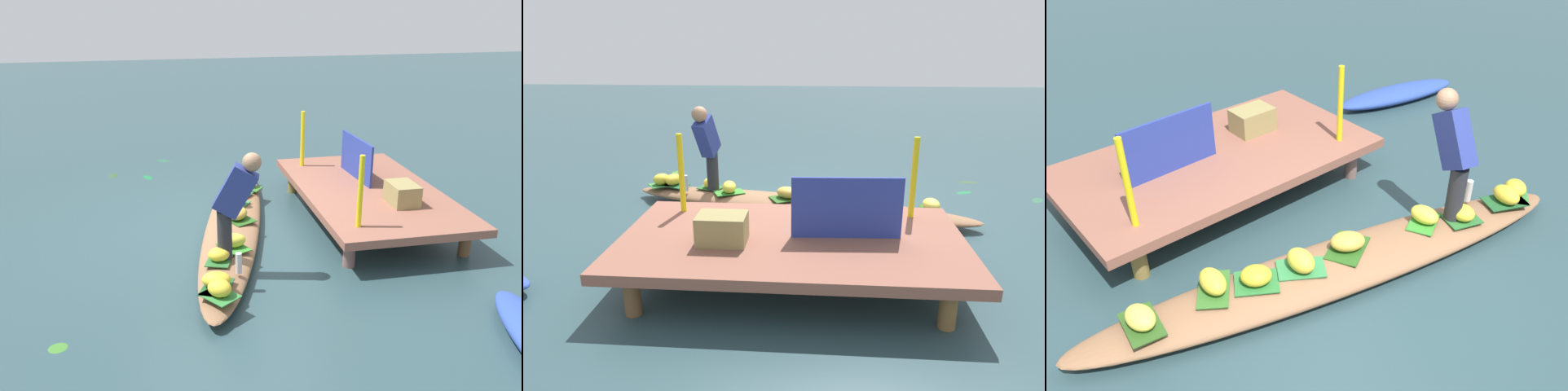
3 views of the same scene
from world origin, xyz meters
TOP-DOWN VIEW (x-y plane):
  - canal_water at (0.00, 0.00)m, footprint 40.00×40.00m
  - dock_platform at (-0.07, 1.86)m, footprint 3.20×1.80m
  - vendor_boat at (0.00, 0.00)m, footprint 4.75×1.74m
  - leaf_mat_0 at (0.91, -0.14)m, footprint 0.45×0.38m
  - banana_bunch_0 at (0.91, -0.14)m, footprint 0.21×0.30m
  - leaf_mat_1 at (-1.68, 0.39)m, footprint 0.31×0.43m
  - banana_bunch_1 at (-1.68, 0.39)m, footprint 0.22×0.30m
  - leaf_mat_2 at (-0.77, 0.21)m, footprint 0.46×0.44m
  - banana_bunch_2 at (-0.77, 0.21)m, footprint 0.34×0.33m
  - leaf_mat_3 at (-0.39, 0.10)m, footprint 0.48×0.44m
  - banana_bunch_3 at (-0.39, 0.10)m, footprint 0.23×0.31m
  - leaf_mat_4 at (0.10, 0.04)m, footprint 0.52×0.46m
  - banana_bunch_4 at (0.10, 0.04)m, footprint 0.38×0.35m
  - leaf_mat_5 at (1.22, -0.35)m, footprint 0.39×0.35m
  - banana_bunch_5 at (1.22, -0.35)m, footprint 0.21×0.24m
  - leaf_mat_6 at (1.78, -0.44)m, footprint 0.48×0.41m
  - banana_bunch_6 at (1.78, -0.44)m, footprint 0.26×0.33m
  - leaf_mat_7 at (-1.07, 0.36)m, footprint 0.45×0.50m
  - banana_bunch_7 at (-1.07, 0.36)m, footprint 0.23×0.33m
  - leaf_mat_8 at (1.96, -0.43)m, footprint 0.43×0.42m
  - banana_bunch_8 at (1.96, -0.43)m, footprint 0.32×0.32m
  - vendor_person at (1.19, -0.16)m, footprint 0.29×0.53m
  - water_bottle at (1.53, -0.18)m, footprint 0.07×0.07m
  - market_banner at (-0.57, 1.86)m, footprint 1.01×0.08m
  - railing_post_west at (-1.27, 1.26)m, footprint 0.06×0.06m
  - railing_post_east at (1.13, 1.26)m, footprint 0.06×0.06m
  - produce_crate at (0.55, 2.05)m, footprint 0.44×0.32m
  - drifting_plant_0 at (-3.48, -0.77)m, footprint 0.27×0.32m
  - drifting_plant_1 at (-2.75, -1.65)m, footprint 0.30×0.16m
  - drifting_plant_2 at (-2.52, -1.07)m, footprint 0.29×0.22m
  - drifting_plant_3 at (2.20, -1.90)m, footprint 0.20×0.21m

SIDE VIEW (x-z plane):
  - canal_water at x=0.00m, z-range 0.00..0.00m
  - drifting_plant_0 at x=-3.48m, z-range 0.00..0.01m
  - drifting_plant_1 at x=-2.75m, z-range 0.00..0.01m
  - drifting_plant_2 at x=-2.52m, z-range 0.00..0.01m
  - drifting_plant_3 at x=2.20m, z-range 0.00..0.01m
  - vendor_boat at x=0.00m, z-range 0.00..0.21m
  - leaf_mat_0 at x=0.91m, z-range 0.21..0.22m
  - leaf_mat_1 at x=-1.68m, z-range 0.21..0.22m
  - leaf_mat_2 at x=-0.77m, z-range 0.21..0.22m
  - leaf_mat_3 at x=-0.39m, z-range 0.21..0.22m
  - leaf_mat_4 at x=0.10m, z-range 0.21..0.22m
  - leaf_mat_5 at x=1.22m, z-range 0.21..0.22m
  - leaf_mat_6 at x=1.78m, z-range 0.21..0.22m
  - leaf_mat_7 at x=-1.07m, z-range 0.21..0.22m
  - leaf_mat_8 at x=1.96m, z-range 0.21..0.22m
  - banana_bunch_2 at x=-0.77m, z-range 0.22..0.36m
  - banana_bunch_5 at x=1.22m, z-range 0.22..0.36m
  - banana_bunch_1 at x=-1.68m, z-range 0.22..0.36m
  - banana_bunch_4 at x=0.10m, z-range 0.22..0.37m
  - banana_bunch_0 at x=0.91m, z-range 0.22..0.38m
  - banana_bunch_6 at x=1.78m, z-range 0.22..0.38m
  - banana_bunch_8 at x=1.96m, z-range 0.22..0.38m
  - banana_bunch_7 at x=-1.07m, z-range 0.22..0.38m
  - banana_bunch_3 at x=-0.39m, z-range 0.22..0.39m
  - water_bottle at x=1.53m, z-range 0.21..0.44m
  - dock_platform at x=-0.07m, z-range 0.16..0.61m
  - produce_crate at x=0.55m, z-range 0.44..0.71m
  - market_banner at x=-0.57m, z-range 0.44..1.02m
  - railing_post_west at x=-1.27m, z-range 0.44..1.28m
  - railing_post_east at x=1.13m, z-range 0.44..1.28m
  - vendor_person at x=1.19m, z-range 0.30..1.49m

